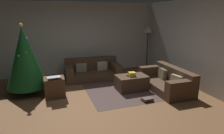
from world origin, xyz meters
TOP-DOWN VIEW (x-y plane):
  - ground_plane at (0.00, 0.00)m, footprint 6.40×6.40m
  - rear_partition at (0.00, 3.14)m, footprint 6.40×0.12m
  - corner_partition at (3.14, 0.00)m, footprint 0.12×6.40m
  - couch_left at (0.40, 2.25)m, footprint 1.89×1.06m
  - couch_right at (2.24, 0.45)m, footprint 0.92×1.77m
  - ottoman at (1.22, 0.78)m, footprint 0.88×0.57m
  - gift_box at (1.21, 0.73)m, footprint 0.20×0.20m
  - tv_remote at (1.12, 0.73)m, footprint 0.13×0.16m
  - christmas_tree at (-1.62, 1.52)m, footprint 1.07×1.07m
  - side_table at (-0.93, 0.99)m, footprint 0.52×0.44m
  - laptop at (-0.93, 0.94)m, footprint 0.39×0.42m
  - book_stack at (1.28, -0.07)m, footprint 0.33×0.25m
  - corner_lamp at (2.73, 2.60)m, footprint 0.36×0.36m
  - area_rug at (1.22, 0.78)m, footprint 2.60×2.00m

SIDE VIEW (x-z plane):
  - ground_plane at x=0.00m, z-range 0.00..0.00m
  - area_rug at x=1.22m, z-range 0.00..0.01m
  - book_stack at x=1.28m, z-range 0.00..0.09m
  - ottoman at x=1.22m, z-range 0.00..0.43m
  - couch_left at x=0.40m, z-range -0.08..0.59m
  - couch_right at x=2.24m, z-range -0.07..0.58m
  - side_table at x=-0.93m, z-range 0.00..0.53m
  - tv_remote at x=1.12m, z-range 0.43..0.45m
  - gift_box at x=1.21m, z-range 0.43..0.55m
  - laptop at x=-0.93m, z-range 0.51..0.68m
  - christmas_tree at x=-1.62m, z-range 0.05..1.99m
  - rear_partition at x=0.00m, z-range 0.00..2.60m
  - corner_partition at x=3.14m, z-range 0.00..2.60m
  - corner_lamp at x=2.73m, z-range 0.61..2.34m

